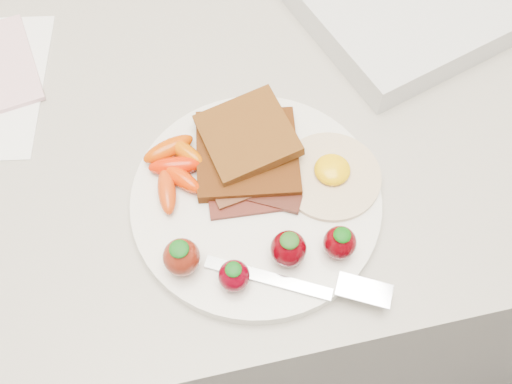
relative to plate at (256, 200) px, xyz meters
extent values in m
cube|color=gray|center=(-0.02, 0.13, -0.46)|extent=(2.00, 0.60, 0.90)
cylinder|color=white|center=(0.00, 0.00, 0.00)|extent=(0.27, 0.27, 0.02)
cube|color=black|center=(0.00, 0.05, 0.02)|extent=(0.13, 0.13, 0.01)
cube|color=#3D160B|center=(0.00, 0.07, 0.03)|extent=(0.11, 0.11, 0.02)
cylinder|color=white|center=(0.08, 0.01, 0.01)|extent=(0.14, 0.14, 0.01)
ellipsoid|color=#F0B101|center=(0.09, 0.01, 0.02)|extent=(0.05, 0.05, 0.02)
cube|color=#3F0C0A|center=(-0.01, -0.01, 0.01)|extent=(0.09, 0.03, 0.00)
cube|color=black|center=(0.01, 0.00, 0.01)|extent=(0.08, 0.06, 0.00)
cube|color=black|center=(0.00, 0.01, 0.02)|extent=(0.09, 0.04, 0.00)
ellipsoid|color=red|center=(-0.08, 0.05, 0.02)|extent=(0.06, 0.03, 0.02)
ellipsoid|color=red|center=(-0.07, 0.03, 0.02)|extent=(0.05, 0.05, 0.02)
ellipsoid|color=#BF3609|center=(-0.09, 0.02, 0.02)|extent=(0.02, 0.06, 0.02)
ellipsoid|color=#C95500|center=(-0.07, 0.07, 0.02)|extent=(0.05, 0.05, 0.02)
ellipsoid|color=#BE3E00|center=(-0.08, 0.07, 0.02)|extent=(0.06, 0.04, 0.02)
ellipsoid|color=maroon|center=(-0.09, -0.06, 0.03)|extent=(0.04, 0.04, 0.04)
ellipsoid|color=#0E4E10|center=(-0.09, -0.06, 0.05)|extent=(0.02, 0.02, 0.01)
ellipsoid|color=#59000C|center=(-0.04, -0.09, 0.03)|extent=(0.03, 0.03, 0.03)
ellipsoid|color=#0D4E10|center=(-0.04, -0.09, 0.04)|extent=(0.02, 0.02, 0.01)
ellipsoid|color=#4C0006|center=(0.02, -0.07, 0.03)|extent=(0.04, 0.04, 0.04)
ellipsoid|color=#1C4B13|center=(0.02, -0.07, 0.05)|extent=(0.02, 0.02, 0.01)
ellipsoid|color=#510006|center=(0.07, -0.08, 0.03)|extent=(0.03, 0.03, 0.04)
ellipsoid|color=#094D09|center=(0.07, -0.08, 0.05)|extent=(0.02, 0.02, 0.01)
cube|color=silver|center=(-0.01, -0.09, 0.01)|extent=(0.12, 0.07, 0.00)
cube|color=silver|center=(0.08, -0.13, 0.01)|extent=(0.06, 0.05, 0.00)
camera|label=1|loc=(-0.06, -0.28, 0.55)|focal=40.00mm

